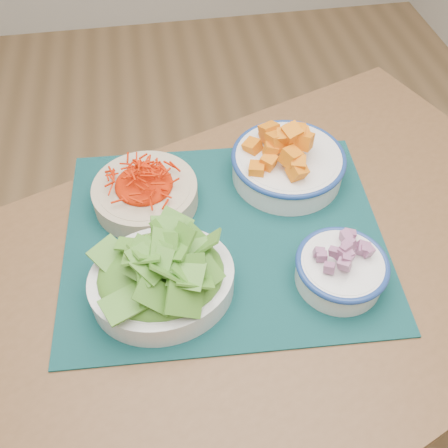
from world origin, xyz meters
The scene contains 7 objects.
ground centered at (0.00, 0.00, 0.00)m, with size 4.00×4.00×0.00m, color #A77E51.
table centered at (0.31, -0.29, 0.64)m, with size 1.30×1.08×0.75m.
placemat centered at (0.21, -0.23, 0.75)m, with size 0.58×0.47×0.00m, color #08292B.
carrot_bowl centered at (0.08, -0.13, 0.79)m, with size 0.20×0.20×0.07m.
squash_bowl centered at (0.36, -0.10, 0.81)m, with size 0.29×0.29×0.11m.
lettuce_bowl centered at (0.09, -0.34, 0.81)m, with size 0.26×0.23×0.11m.
onion_bowl centered at (0.39, -0.36, 0.79)m, with size 0.18×0.18×0.08m.
Camera 1 is at (0.12, -0.80, 1.47)m, focal length 40.00 mm.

